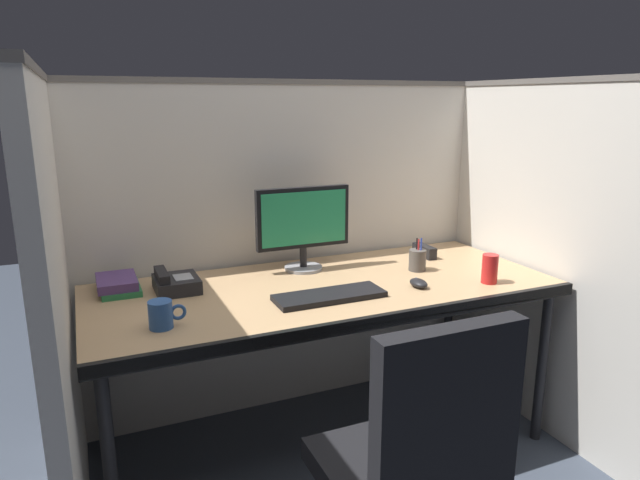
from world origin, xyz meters
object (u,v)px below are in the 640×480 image
keyboard_main (329,296)px  pen_cup (417,260)px  computer_mouse (419,283)px  coffee_mug (162,314)px  desk (326,297)px  monitor_center (302,223)px  book_stack (118,284)px  red_stapler (424,251)px  soda_can (490,269)px  desk_phone (175,283)px

keyboard_main → pen_cup: 0.54m
computer_mouse → coffee_mug: (-1.02, -0.02, 0.03)m
desk → monitor_center: (-0.00, 0.25, 0.27)m
book_stack → red_stapler: book_stack is taller
computer_mouse → book_stack: 1.21m
keyboard_main → coffee_mug: size_ratio=3.41×
red_stapler → pen_cup: bearing=-131.1°
soda_can → book_stack: bearing=160.8°
computer_mouse → coffee_mug: 1.02m
coffee_mug → pen_cup: pen_cup is taller
monitor_center → book_stack: (-0.79, 0.01, -0.19)m
desk_phone → red_stapler: bearing=1.7°
desk → book_stack: 0.84m
desk_phone → soda_can: bearing=-18.8°
computer_mouse → red_stapler: (0.28, 0.38, 0.01)m
keyboard_main → pen_cup: pen_cup is taller
book_stack → desk_phone: desk_phone is taller
soda_can → desk_phone: (-1.22, 0.41, -0.03)m
monitor_center → coffee_mug: bearing=-147.5°
keyboard_main → computer_mouse: bearing=-3.0°
pen_cup → keyboard_main: bearing=-160.7°
pen_cup → book_stack: bearing=169.7°
keyboard_main → coffee_mug: 0.63m
coffee_mug → soda_can: size_ratio=1.03×
computer_mouse → monitor_center: bearing=129.6°
computer_mouse → soda_can: soda_can is taller
desk → computer_mouse: size_ratio=19.79×
desk → pen_cup: bearing=4.3°
monitor_center → pen_cup: size_ratio=2.87×
computer_mouse → pen_cup: bearing=58.5°
book_stack → monitor_center: bearing=-1.0°
keyboard_main → red_stapler: (0.67, 0.36, 0.02)m
computer_mouse → red_stapler: bearing=53.6°
desk_phone → keyboard_main: bearing=-31.6°
coffee_mug → red_stapler: (1.30, 0.40, -0.02)m
desk → desk_phone: bearing=162.7°
pen_cup → red_stapler: pen_cup is taller
monitor_center → book_stack: monitor_center is taller
desk → keyboard_main: keyboard_main is taller
book_stack → soda_can: bearing=-19.2°
book_stack → desk: bearing=-18.5°
desk → book_stack: bearing=161.5°
book_stack → soda_can: soda_can is taller
desk → coffee_mug: bearing=-165.0°
monitor_center → coffee_mug: 0.82m
book_stack → pen_cup: pen_cup is taller
desk → computer_mouse: (0.34, -0.17, 0.07)m
keyboard_main → soda_can: soda_can is taller
monitor_center → computer_mouse: monitor_center is taller
soda_can → desk_phone: bearing=161.2°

